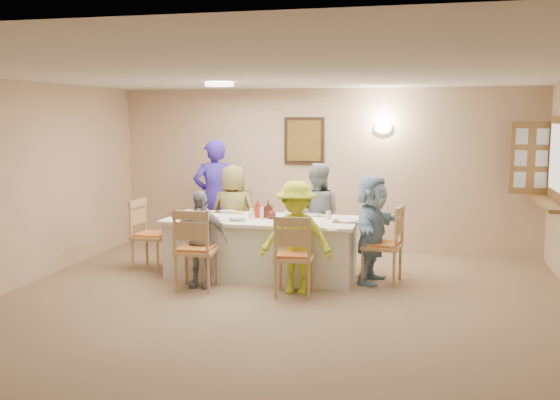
% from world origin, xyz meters
% --- Properties ---
extents(ground, '(7.00, 7.00, 0.00)m').
position_xyz_m(ground, '(0.00, 0.00, 0.00)').
color(ground, brown).
extents(room_walls, '(7.00, 7.00, 7.00)m').
position_xyz_m(room_walls, '(0.00, 0.00, 1.51)').
color(room_walls, '#CCAE89').
rests_on(room_walls, ground).
extents(wall_picture, '(0.62, 0.05, 0.72)m').
position_xyz_m(wall_picture, '(-0.30, 3.46, 1.70)').
color(wall_picture, black).
rests_on(wall_picture, room_walls).
extents(wall_sconce, '(0.26, 0.09, 0.18)m').
position_xyz_m(wall_sconce, '(0.90, 3.44, 1.90)').
color(wall_sconce, white).
rests_on(wall_sconce, room_walls).
extents(ceiling_light, '(0.36, 0.36, 0.05)m').
position_xyz_m(ceiling_light, '(-1.00, 1.50, 2.47)').
color(ceiling_light, white).
rests_on(ceiling_light, room_walls).
extents(hatch_sill, '(0.30, 1.50, 0.05)m').
position_xyz_m(hatch_sill, '(3.09, 2.40, 0.97)').
color(hatch_sill, brown).
rests_on(hatch_sill, room_walls).
extents(shutter_door, '(0.55, 0.04, 1.00)m').
position_xyz_m(shutter_door, '(2.95, 3.16, 1.50)').
color(shutter_door, brown).
rests_on(shutter_door, room_walls).
extents(dining_table, '(2.47, 1.05, 0.76)m').
position_xyz_m(dining_table, '(-0.51, 1.70, 0.38)').
color(dining_table, white).
rests_on(dining_table, ground).
extents(chair_back_left, '(0.54, 0.54, 1.02)m').
position_xyz_m(chair_back_left, '(-1.11, 2.50, 0.51)').
color(chair_back_left, tan).
rests_on(chair_back_left, ground).
extents(chair_back_right, '(0.49, 0.49, 0.89)m').
position_xyz_m(chair_back_right, '(0.09, 2.50, 0.44)').
color(chair_back_right, tan).
rests_on(chair_back_right, ground).
extents(chair_front_left, '(0.51, 0.51, 1.00)m').
position_xyz_m(chair_front_left, '(-1.11, 0.90, 0.50)').
color(chair_front_left, tan).
rests_on(chair_front_left, ground).
extents(chair_front_right, '(0.50, 0.50, 0.97)m').
position_xyz_m(chair_front_right, '(0.09, 0.90, 0.48)').
color(chair_front_right, tan).
rests_on(chair_front_right, ground).
extents(chair_left_end, '(0.50, 0.50, 0.96)m').
position_xyz_m(chair_left_end, '(-2.06, 1.70, 0.48)').
color(chair_left_end, tan).
rests_on(chair_left_end, ground).
extents(chair_right_end, '(0.54, 0.54, 0.99)m').
position_xyz_m(chair_right_end, '(1.04, 1.70, 0.49)').
color(chair_right_end, tan).
rests_on(chair_right_end, ground).
extents(diner_back_left, '(0.69, 0.45, 1.40)m').
position_xyz_m(diner_back_left, '(-1.11, 2.38, 0.70)').
color(diner_back_left, olive).
rests_on(diner_back_left, ground).
extents(diner_back_right, '(0.76, 0.62, 1.44)m').
position_xyz_m(diner_back_right, '(0.09, 2.38, 0.72)').
color(diner_back_right, '#9199A5').
rests_on(diner_back_right, ground).
extents(diner_front_left, '(0.71, 0.33, 1.19)m').
position_xyz_m(diner_front_left, '(-1.11, 1.02, 0.59)').
color(diner_front_left, '#97989F').
rests_on(diner_front_left, ground).
extents(diner_front_right, '(0.88, 0.52, 1.33)m').
position_xyz_m(diner_front_right, '(0.09, 1.02, 0.66)').
color(diner_front_right, '#CCE828').
rests_on(diner_front_right, ground).
extents(diner_right_end, '(1.42, 0.89, 1.36)m').
position_xyz_m(diner_right_end, '(0.91, 1.70, 0.68)').
color(diner_right_end, '#8BB7D2').
rests_on(diner_right_end, ground).
extents(caregiver, '(1.00, 0.98, 1.73)m').
position_xyz_m(caregiver, '(-1.56, 2.85, 0.86)').
color(caregiver, '#3726B4').
rests_on(caregiver, ground).
extents(placemat_fl, '(0.34, 0.25, 0.01)m').
position_xyz_m(placemat_fl, '(-1.11, 1.28, 0.76)').
color(placemat_fl, '#472B19').
rests_on(placemat_fl, dining_table).
extents(plate_fl, '(0.26, 0.26, 0.02)m').
position_xyz_m(plate_fl, '(-1.11, 1.28, 0.77)').
color(plate_fl, white).
rests_on(plate_fl, dining_table).
extents(napkin_fl, '(0.14, 0.14, 0.01)m').
position_xyz_m(napkin_fl, '(-0.93, 1.23, 0.77)').
color(napkin_fl, yellow).
rests_on(napkin_fl, dining_table).
extents(placemat_fr, '(0.33, 0.25, 0.01)m').
position_xyz_m(placemat_fr, '(0.09, 1.28, 0.76)').
color(placemat_fr, '#472B19').
rests_on(placemat_fr, dining_table).
extents(plate_fr, '(0.23, 0.23, 0.01)m').
position_xyz_m(plate_fr, '(0.09, 1.28, 0.77)').
color(plate_fr, white).
rests_on(plate_fr, dining_table).
extents(napkin_fr, '(0.14, 0.14, 0.01)m').
position_xyz_m(napkin_fr, '(0.27, 1.23, 0.77)').
color(napkin_fr, yellow).
rests_on(napkin_fr, dining_table).
extents(placemat_bl, '(0.35, 0.26, 0.01)m').
position_xyz_m(placemat_bl, '(-1.11, 2.12, 0.76)').
color(placemat_bl, '#472B19').
rests_on(placemat_bl, dining_table).
extents(plate_bl, '(0.24, 0.24, 0.01)m').
position_xyz_m(plate_bl, '(-1.11, 2.12, 0.77)').
color(plate_bl, white).
rests_on(plate_bl, dining_table).
extents(napkin_bl, '(0.14, 0.14, 0.01)m').
position_xyz_m(napkin_bl, '(-0.93, 2.07, 0.77)').
color(napkin_bl, yellow).
rests_on(napkin_bl, dining_table).
extents(placemat_br, '(0.37, 0.27, 0.01)m').
position_xyz_m(placemat_br, '(0.09, 2.12, 0.76)').
color(placemat_br, '#472B19').
rests_on(placemat_br, dining_table).
extents(plate_br, '(0.23, 0.23, 0.01)m').
position_xyz_m(plate_br, '(0.09, 2.12, 0.77)').
color(plate_br, white).
rests_on(plate_br, dining_table).
extents(napkin_br, '(0.14, 0.14, 0.01)m').
position_xyz_m(napkin_br, '(0.27, 2.07, 0.77)').
color(napkin_br, yellow).
rests_on(napkin_br, dining_table).
extents(placemat_le, '(0.37, 0.28, 0.01)m').
position_xyz_m(placemat_le, '(-1.61, 1.70, 0.76)').
color(placemat_le, '#472B19').
rests_on(placemat_le, dining_table).
extents(plate_le, '(0.24, 0.24, 0.02)m').
position_xyz_m(plate_le, '(-1.61, 1.70, 0.77)').
color(plate_le, white).
rests_on(plate_le, dining_table).
extents(napkin_le, '(0.13, 0.13, 0.01)m').
position_xyz_m(napkin_le, '(-1.43, 1.65, 0.77)').
color(napkin_le, yellow).
rests_on(napkin_le, dining_table).
extents(placemat_re, '(0.38, 0.28, 0.01)m').
position_xyz_m(placemat_re, '(0.61, 1.70, 0.76)').
color(placemat_re, '#472B19').
rests_on(placemat_re, dining_table).
extents(plate_re, '(0.26, 0.26, 0.02)m').
position_xyz_m(plate_re, '(0.61, 1.70, 0.77)').
color(plate_re, white).
rests_on(plate_re, dining_table).
extents(napkin_re, '(0.14, 0.14, 0.01)m').
position_xyz_m(napkin_re, '(0.79, 1.65, 0.77)').
color(napkin_re, yellow).
rests_on(napkin_re, dining_table).
extents(teacup_a, '(0.13, 0.13, 0.08)m').
position_xyz_m(teacup_a, '(-1.35, 1.41, 0.80)').
color(teacup_a, white).
rests_on(teacup_a, dining_table).
extents(teacup_b, '(0.12, 0.12, 0.08)m').
position_xyz_m(teacup_b, '(-0.12, 2.21, 0.80)').
color(teacup_b, white).
rests_on(teacup_b, dining_table).
extents(bowl_a, '(0.31, 0.31, 0.06)m').
position_xyz_m(bowl_a, '(-0.78, 1.49, 0.79)').
color(bowl_a, white).
rests_on(bowl_a, dining_table).
extents(bowl_b, '(0.35, 0.35, 0.07)m').
position_xyz_m(bowl_b, '(-0.16, 1.92, 0.79)').
color(bowl_b, white).
rests_on(bowl_b, dining_table).
extents(condiment_ketchup, '(0.14, 0.14, 0.25)m').
position_xyz_m(condiment_ketchup, '(-0.58, 1.76, 0.88)').
color(condiment_ketchup, '#B8310F').
rests_on(condiment_ketchup, dining_table).
extents(condiment_brown, '(0.11, 0.11, 0.22)m').
position_xyz_m(condiment_brown, '(-0.45, 1.79, 0.87)').
color(condiment_brown, '#4E1E14').
rests_on(condiment_brown, dining_table).
extents(condiment_malt, '(0.18, 0.18, 0.15)m').
position_xyz_m(condiment_malt, '(-0.38, 1.70, 0.84)').
color(condiment_malt, '#4E1E14').
rests_on(condiment_malt, dining_table).
extents(drinking_glass, '(0.07, 0.07, 0.11)m').
position_xyz_m(drinking_glass, '(-0.66, 1.75, 0.82)').
color(drinking_glass, silver).
rests_on(drinking_glass, dining_table).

